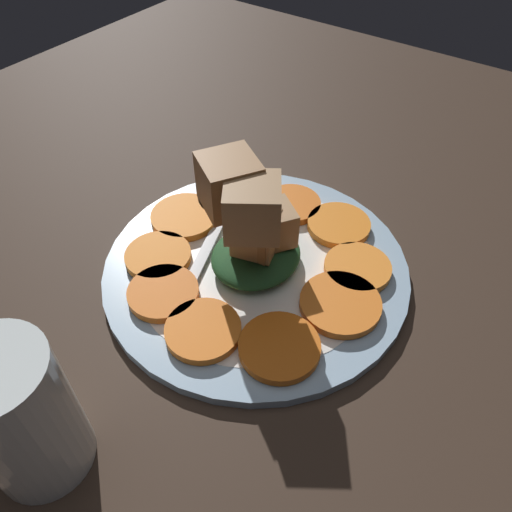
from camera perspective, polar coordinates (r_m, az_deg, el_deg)
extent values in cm
cube|color=#38281E|center=(50.80, 0.00, -2.45)|extent=(120.00, 120.00, 2.00)
cylinder|color=#99B7D1|center=(49.69, 0.00, -1.29)|extent=(30.02, 30.02, 1.00)
cylinder|color=white|center=(49.66, 0.00, -1.25)|extent=(24.01, 24.01, 1.00)
cylinder|color=orange|center=(56.20, -2.65, 6.64)|extent=(7.81, 7.81, 0.80)
cylinder|color=orange|center=(54.24, -8.17, 4.46)|extent=(7.21, 7.21, 0.80)
cylinder|color=orange|center=(50.32, -11.12, -0.01)|extent=(6.55, 6.55, 0.80)
cylinder|color=orange|center=(46.96, -10.56, -4.14)|extent=(6.61, 6.61, 0.80)
cylinder|color=orange|center=(43.79, -6.07, -8.43)|extent=(6.67, 6.67, 0.80)
cylinder|color=#D76115|center=(42.60, 2.69, -10.35)|extent=(6.98, 6.98, 0.80)
cylinder|color=orange|center=(45.97, 9.61, -5.41)|extent=(7.42, 7.42, 0.80)
cylinder|color=orange|center=(49.25, 11.52, -1.35)|extent=(6.49, 6.49, 0.80)
cylinder|color=orange|center=(53.44, 9.44, 3.53)|extent=(6.63, 6.63, 0.80)
cylinder|color=orange|center=(55.42, 4.11, 5.90)|extent=(6.36, 6.36, 0.80)
ellipsoid|color=#235128|center=(48.48, 0.00, 0.07)|extent=(9.31, 8.38, 2.18)
cube|color=brown|center=(46.54, 0.18, 2.70)|extent=(4.18, 4.18, 3.65)
cube|color=#9E754C|center=(47.26, 1.94, 3.58)|extent=(5.25, 5.25, 3.78)
cube|color=#9E754C|center=(46.31, -0.51, 2.63)|extent=(4.81, 4.81, 3.88)
cube|color=#9E754C|center=(41.26, -0.41, 5.55)|extent=(6.44, 6.44, 4.63)
cube|color=olive|center=(43.60, -3.07, 8.32)|extent=(6.55, 6.55, 4.76)
cube|color=silver|center=(50.31, -5.82, 0.45)|extent=(11.14, 5.02, 0.40)
cube|color=silver|center=(54.71, -3.58, 5.05)|extent=(2.11, 2.65, 0.40)
cube|color=silver|center=(57.12, -3.63, 7.08)|extent=(4.34, 1.86, 0.40)
cube|color=silver|center=(56.95, -2.98, 6.97)|extent=(4.34, 1.86, 0.40)
cube|color=silver|center=(56.78, -2.34, 6.86)|extent=(4.34, 1.86, 0.40)
cube|color=silver|center=(56.62, -1.69, 6.75)|extent=(4.34, 1.86, 0.40)
cylinder|color=silver|center=(37.67, -25.28, -16.30)|extent=(7.08, 7.08, 11.98)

